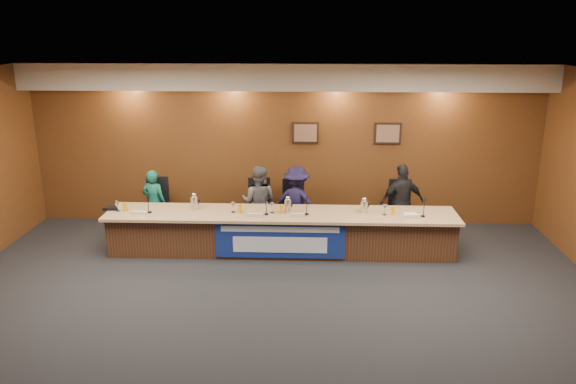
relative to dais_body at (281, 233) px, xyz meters
name	(u,v)px	position (x,y,z in m)	size (l,w,h in m)	color
floor	(272,319)	(0.00, -2.40, -0.35)	(10.00, 10.00, 0.00)	black
ceiling	(270,84)	(0.00, -2.40, 2.85)	(10.00, 8.00, 0.04)	silver
wall_back	(285,145)	(0.00, 1.60, 1.25)	(10.00, 0.04, 3.20)	#583016
soffit	(284,77)	(0.00, 1.35, 2.60)	(10.00, 0.50, 0.50)	beige
dais_body	(281,233)	(0.00, 0.00, 0.00)	(6.00, 0.80, 0.70)	#4B2A18
dais_top	(281,214)	(0.00, -0.05, 0.38)	(6.10, 0.95, 0.05)	tan
banner	(280,240)	(0.00, -0.41, 0.03)	(2.20, 0.02, 0.65)	navy
banner_text_upper	(280,229)	(0.00, -0.43, 0.23)	(2.00, 0.01, 0.10)	silver
banner_text_lower	(280,245)	(0.00, -0.43, -0.05)	(1.60, 0.01, 0.28)	silver
wall_photo_left	(305,133)	(0.40, 1.57, 1.50)	(0.52, 0.04, 0.42)	black
wall_photo_right	(388,133)	(2.00, 1.57, 1.50)	(0.52, 0.04, 0.42)	black
panelist_a	(154,203)	(-2.44, 0.72, 0.30)	(0.47, 0.31, 1.29)	#115546
panelist_b	(259,202)	(-0.46, 0.72, 0.34)	(0.67, 0.53, 1.39)	#545359
panelist_c	(297,202)	(0.25, 0.72, 0.34)	(0.89, 0.51, 1.38)	#161132
panelist_d	(402,202)	(2.21, 0.72, 0.37)	(0.84, 0.35, 1.44)	black
office_chair_a	(156,210)	(-2.44, 0.82, 0.13)	(0.48, 0.48, 0.08)	black
office_chair_b	(259,211)	(-0.46, 0.82, 0.13)	(0.48, 0.48, 0.08)	black
office_chair_c	(297,211)	(0.25, 0.82, 0.13)	(0.48, 0.48, 0.08)	black
office_chair_d	(400,213)	(2.21, 0.82, 0.13)	(0.48, 0.48, 0.08)	black
nameplate_a	(137,213)	(-2.45, -0.29, 0.45)	(0.24, 0.06, 0.09)	white
microphone_a	(150,212)	(-2.28, -0.14, 0.41)	(0.07, 0.07, 0.02)	black
juice_glass_a	(125,207)	(-2.73, -0.08, 0.47)	(0.06, 0.06, 0.15)	#E59800
water_glass_a	(118,206)	(-2.86, -0.09, 0.49)	(0.08, 0.08, 0.18)	silver
nameplate_b	(255,215)	(-0.43, -0.32, 0.45)	(0.24, 0.06, 0.09)	white
microphone_b	(266,214)	(-0.25, -0.17, 0.41)	(0.07, 0.07, 0.02)	black
juice_glass_b	(240,209)	(-0.71, -0.10, 0.47)	(0.06, 0.06, 0.15)	#E59800
water_glass_b	(233,207)	(-0.83, -0.07, 0.49)	(0.08, 0.08, 0.18)	silver
nameplate_c	(297,215)	(0.29, -0.29, 0.45)	(0.24, 0.06, 0.09)	white
microphone_c	(307,214)	(0.45, -0.14, 0.41)	(0.07, 0.07, 0.02)	black
juice_glass_c	(281,209)	(0.01, -0.09, 0.47)	(0.06, 0.06, 0.15)	#E59800
water_glass_c	(272,208)	(-0.15, -0.08, 0.49)	(0.08, 0.08, 0.18)	silver
nameplate_d	(413,216)	(2.24, -0.28, 0.45)	(0.24, 0.06, 0.09)	white
microphone_d	(423,216)	(2.43, -0.17, 0.41)	(0.07, 0.07, 0.02)	black
juice_glass_d	(393,210)	(1.93, -0.08, 0.47)	(0.06, 0.06, 0.15)	#E59800
water_glass_d	(385,210)	(1.79, -0.10, 0.49)	(0.08, 0.08, 0.18)	silver
carafe_left	(194,203)	(-1.53, 0.05, 0.52)	(0.13, 0.13, 0.24)	silver
carafe_mid	(288,206)	(0.12, -0.05, 0.52)	(0.11, 0.11, 0.24)	silver
carafe_right	(364,207)	(1.44, -0.01, 0.51)	(0.13, 0.13, 0.22)	silver
speakerphone	(112,208)	(-3.00, 0.00, 0.43)	(0.32, 0.32, 0.05)	black
paper_stack	(411,215)	(2.24, -0.09, 0.40)	(0.22, 0.30, 0.01)	white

